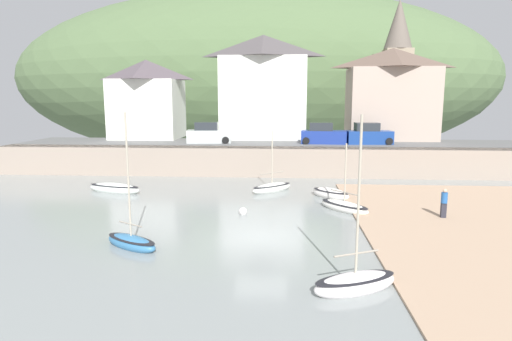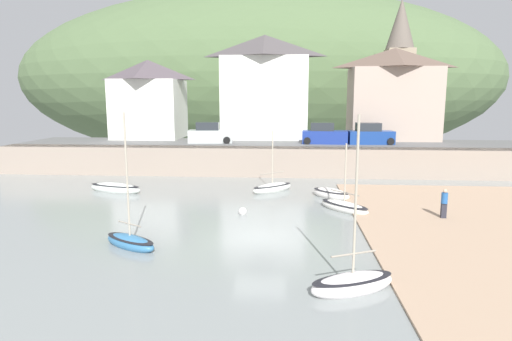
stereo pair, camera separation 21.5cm
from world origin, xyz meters
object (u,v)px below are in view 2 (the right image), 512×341
Objects in this scene: waterfront_building_centre at (265,87)px; mooring_buoy at (243,212)px; parked_car_near_slipway at (210,134)px; parked_car_end_of_row at (370,135)px; waterfront_building_left at (149,99)px; dinghy_open_wooden at (130,241)px; motorboat_with_cabin at (272,188)px; sailboat_nearest_shore at (331,194)px; sailboat_tall_mast at (344,207)px; waterfront_building_right at (393,94)px; rowboat_small_beached at (115,188)px; church_with_spire at (399,66)px; sailboat_white_hull at (353,283)px; parked_car_by_wall at (324,135)px; person_near_water at (444,202)px.

mooring_buoy is (-0.09, -20.94, -7.56)m from waterfront_building_centre.
parked_car_near_slipway and parked_car_end_of_row have the same top height.
waterfront_building_left is 1.31× the size of dinghy_open_wooden.
waterfront_building_left reaches higher than mooring_buoy.
parked_car_end_of_row is (8.58, 10.17, 2.94)m from motorboat_with_cabin.
dinghy_open_wooden is (-9.91, -10.52, 0.02)m from sailboat_nearest_shore.
waterfront_building_centre is at bearing 154.45° from sailboat_tall_mast.
waterfront_building_centre reaches higher than parked_car_end_of_row.
motorboat_with_cabin is at bearing -128.15° from waterfront_building_right.
dinghy_open_wooden is 1.37× the size of motorboat_with_cabin.
rowboat_small_beached is at bearing -145.40° from waterfront_building_right.
church_with_spire reaches higher than mooring_buoy.
rowboat_small_beached is at bearing -140.31° from sailboat_nearest_shore.
rowboat_small_beached is 1.01× the size of parked_car_end_of_row.
waterfront_building_right reaches higher than sailboat_nearest_shore.
waterfront_building_centre reaches higher than sailboat_tall_mast.
motorboat_with_cabin reaches higher than rowboat_small_beached.
sailboat_white_hull is 10.90m from mooring_buoy.
mooring_buoy is (-13.00, -20.94, -6.85)m from waterfront_building_right.
sailboat_nearest_shore is 0.46× the size of dinghy_open_wooden.
rowboat_small_beached is (-5.24, 11.23, -0.02)m from dinghy_open_wooden.
church_with_spire reaches higher than waterfront_building_left.
dinghy_open_wooden is 24.81m from parked_car_by_wall.
waterfront_building_centre is 16.51m from motorboat_with_cabin.
person_near_water is (1.04, -16.78, -2.22)m from parked_car_end_of_row.
parked_car_by_wall is at bearing -14.10° from waterfront_building_left.
sailboat_nearest_shore is (5.38, -16.35, -7.45)m from waterfront_building_centre.
waterfront_building_left is 4.98× the size of person_near_water.
dinghy_open_wooden is at bearing -126.39° from parked_car_end_of_row.
sailboat_tall_mast is 6.05m from mooring_buoy.
mooring_buoy is at bearing 178.23° from person_near_water.
waterfront_building_left is 1.92× the size of parked_car_end_of_row.
waterfront_building_right is at bearing 0.00° from waterfront_building_left.
parked_car_by_wall reaches higher than rowboat_small_beached.
person_near_water is (5.22, -16.78, -2.22)m from parked_car_by_wall.
parked_car_near_slipway reaches higher than person_near_water.
waterfront_building_centre is 2.31× the size of motorboat_with_cabin.
waterfront_building_right is (25.03, 0.00, 0.50)m from waterfront_building_left.
waterfront_building_right is 19.22m from sailboat_nearest_shore.
waterfront_building_centre is 28.25m from dinghy_open_wooden.
parked_car_end_of_row reaches higher than motorboat_with_cabin.
parked_car_near_slipway is at bearing -165.83° from waterfront_building_right.
mooring_buoy is at bearing -78.85° from parked_car_near_slipway.
parked_car_end_of_row is 16.96m from person_near_water.
church_with_spire reaches higher than motorboat_with_cabin.
waterfront_building_left reaches higher than person_near_water.
church_with_spire is 3.23× the size of motorboat_with_cabin.
parked_car_near_slipway reaches higher than sailboat_nearest_shore.
parked_car_end_of_row reaches higher than sailboat_nearest_shore.
waterfront_building_right is at bearing 50.08° from sailboat_white_hull.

